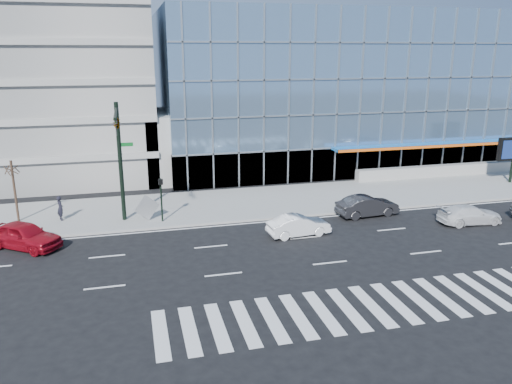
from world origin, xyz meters
TOP-DOWN VIEW (x-y plane):
  - ground at (0.00, 0.00)m, footprint 160.00×160.00m
  - sidewalk at (0.00, 8.00)m, footprint 120.00×8.00m
  - theatre_building at (14.00, 26.00)m, footprint 42.00×26.00m
  - parking_garage at (-20.00, 26.00)m, footprint 24.00×24.00m
  - ramp_block at (-6.00, 18.00)m, footprint 6.00×8.00m
  - retaining_wall at (24.00, 11.60)m, footprint 30.00×0.80m
  - traffic_signal at (-11.00, 4.57)m, footprint 1.14×5.74m
  - ped_signal_post at (-8.50, 4.94)m, footprint 0.30×0.33m
  - street_tree_near at (-18.00, 7.50)m, footprint 1.10×1.10m
  - white_suv at (11.71, -0.21)m, footprint 4.47×2.01m
  - white_sedan at (-0.29, 0.51)m, footprint 4.15×1.78m
  - dark_sedan at (5.71, 3.00)m, footprint 4.57×1.92m
  - red_sedan at (-16.74, 2.54)m, footprint 4.88×4.24m
  - pedestrian at (-15.20, 6.97)m, footprint 0.62×0.73m
  - tilted_panel at (-9.47, 5.43)m, footprint 1.77×0.59m

SIDE VIEW (x-z plane):
  - ground at x=0.00m, z-range 0.00..0.00m
  - sidewalk at x=0.00m, z-range 0.00..0.15m
  - white_suv at x=11.71m, z-range 0.00..1.27m
  - retaining_wall at x=24.00m, z-range 0.15..1.15m
  - white_sedan at x=-0.29m, z-range 0.00..1.33m
  - dark_sedan at x=5.71m, z-range 0.00..1.47m
  - red_sedan at x=-16.74m, z-range 0.00..1.59m
  - pedestrian at x=-15.20m, z-range 0.15..1.85m
  - tilted_panel at x=-9.47m, z-range 0.15..1.98m
  - ped_signal_post at x=-8.50m, z-range 0.64..3.64m
  - ramp_block at x=-6.00m, z-range 0.00..6.00m
  - street_tree_near at x=-18.00m, z-range 1.66..5.89m
  - traffic_signal at x=-11.00m, z-range 2.16..10.16m
  - theatre_building at x=14.00m, z-range 0.00..15.00m
  - parking_garage at x=-20.00m, z-range 0.00..20.00m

